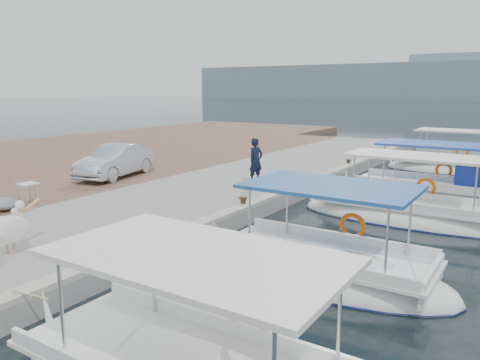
% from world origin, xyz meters
% --- Properties ---
extents(ground, '(400.00, 400.00, 0.00)m').
position_xyz_m(ground, '(0.00, 0.00, 0.00)').
color(ground, black).
rests_on(ground, ground).
extents(concrete_quay, '(6.00, 40.00, 0.50)m').
position_xyz_m(concrete_quay, '(-3.00, 5.00, 0.25)').
color(concrete_quay, gray).
rests_on(concrete_quay, ground).
extents(quay_curb, '(0.44, 40.00, 0.12)m').
position_xyz_m(quay_curb, '(-0.22, 5.00, 0.56)').
color(quay_curb, '#ADA89A').
rests_on(quay_curb, concrete_quay).
extents(cobblestone_strip, '(4.00, 40.00, 0.50)m').
position_xyz_m(cobblestone_strip, '(-8.00, 5.00, 0.25)').
color(cobblestone_strip, brown).
rests_on(cobblestone_strip, ground).
extents(land_backing, '(16.00, 60.00, 0.48)m').
position_xyz_m(land_backing, '(-18.00, 5.00, 0.24)').
color(land_backing, brown).
rests_on(land_backing, ground).
extents(fishing_caique_b, '(6.22, 2.54, 2.83)m').
position_xyz_m(fishing_caique_b, '(3.70, -1.49, 0.12)').
color(fishing_caique_b, white).
rests_on(fishing_caique_b, ground).
extents(fishing_caique_c, '(7.33, 2.20, 2.83)m').
position_xyz_m(fishing_caique_c, '(4.25, 4.49, 0.12)').
color(fishing_caique_c, white).
rests_on(fishing_caique_c, ground).
extents(fishing_caique_d, '(7.15, 2.54, 2.83)m').
position_xyz_m(fishing_caique_d, '(4.27, 8.33, 0.19)').
color(fishing_caique_d, white).
rests_on(fishing_caique_d, ground).
extents(fishing_caique_e, '(6.70, 2.33, 2.83)m').
position_xyz_m(fishing_caique_e, '(3.94, 15.33, 0.12)').
color(fishing_caique_e, white).
rests_on(fishing_caique_e, ground).
extents(mooring_bollards, '(0.28, 20.28, 0.33)m').
position_xyz_m(mooring_bollards, '(-0.35, 1.50, 0.69)').
color(mooring_bollards, black).
rests_on(mooring_bollards, concrete_quay).
extents(pelican, '(0.75, 1.56, 1.20)m').
position_xyz_m(pelican, '(-2.57, -5.23, 1.12)').
color(pelican, tan).
rests_on(pelican, concrete_quay).
extents(fisherman, '(0.63, 0.78, 1.86)m').
position_xyz_m(fisherman, '(-2.03, 5.14, 1.43)').
color(fisherman, black).
rests_on(fisherman, concrete_quay).
extents(parked_car, '(2.33, 4.50, 1.41)m').
position_xyz_m(parked_car, '(-7.98, 3.06, 1.21)').
color(parked_car, silver).
rests_on(parked_car, cobblestone_strip).
extents(tarp_bundle, '(1.10, 0.90, 0.40)m').
position_xyz_m(tarp_bundle, '(-6.68, -3.03, 0.70)').
color(tarp_bundle, slate).
rests_on(tarp_bundle, cobblestone_strip).
extents(folding_table, '(0.55, 0.55, 0.73)m').
position_xyz_m(folding_table, '(-6.61, -2.12, 1.02)').
color(folding_table, silver).
rests_on(folding_table, cobblestone_strip).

